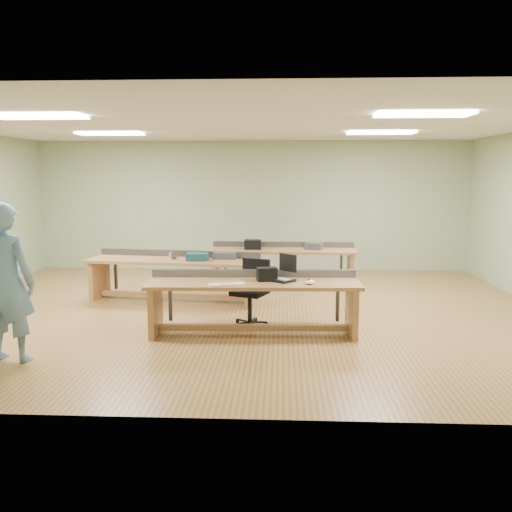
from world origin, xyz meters
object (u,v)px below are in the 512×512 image
(task_chair, at_px, (251,301))
(mug, at_px, (174,257))
(person, at_px, (7,283))
(workbench_mid, at_px, (174,270))
(workbench_front, at_px, (253,295))
(drinks_can, at_px, (171,256))
(parts_bin_teal, at_px, (197,257))
(laptop_base, at_px, (282,280))
(parts_bin_grey, at_px, (225,255))
(camera_bag, at_px, (267,274))
(workbench_back, at_px, (283,259))

(task_chair, distance_m, mug, 2.12)
(person, bearing_deg, workbench_mid, -104.81)
(workbench_front, bearing_deg, task_chair, 94.89)
(drinks_can, bearing_deg, parts_bin_teal, -12.61)
(mug, height_order, drinks_can, drinks_can)
(workbench_mid, bearing_deg, laptop_base, -37.99)
(parts_bin_grey, bearing_deg, laptop_base, -63.64)
(mug, bearing_deg, workbench_front, -52.25)
(camera_bag, bearing_deg, workbench_back, 72.60)
(parts_bin_grey, distance_m, drinks_can, 0.95)
(camera_bag, bearing_deg, task_chair, 106.89)
(parts_bin_grey, bearing_deg, parts_bin_teal, -153.65)
(person, bearing_deg, workbench_front, -148.38)
(workbench_mid, relative_size, camera_bag, 11.25)
(workbench_back, relative_size, laptop_base, 9.22)
(parts_bin_teal, bearing_deg, mug, 165.01)
(camera_bag, bearing_deg, parts_bin_grey, 98.24)
(workbench_front, distance_m, laptop_base, 0.45)
(camera_bag, height_order, task_chair, task_chair)
(workbench_mid, distance_m, laptop_base, 2.72)
(camera_bag, relative_size, task_chair, 0.28)
(workbench_back, distance_m, mug, 2.38)
(person, height_order, task_chair, person)
(workbench_mid, relative_size, workbench_back, 1.06)
(workbench_mid, distance_m, workbench_back, 2.36)
(camera_bag, distance_m, mug, 2.54)
(workbench_front, bearing_deg, mug, 125.67)
(person, bearing_deg, workbench_back, -117.49)
(workbench_mid, height_order, camera_bag, camera_bag)
(workbench_mid, bearing_deg, mug, -74.61)
(parts_bin_teal, bearing_deg, parts_bin_grey, 26.35)
(camera_bag, bearing_deg, parts_bin_teal, 111.65)
(workbench_front, distance_m, drinks_can, 2.49)
(workbench_mid, height_order, parts_bin_teal, parts_bin_teal)
(workbench_mid, height_order, workbench_back, same)
(laptop_base, bearing_deg, parts_bin_grey, 158.56)
(mug, bearing_deg, drinks_can, -168.86)
(laptop_base, distance_m, mug, 2.70)
(parts_bin_teal, xyz_separation_m, parts_bin_grey, (0.45, 0.22, -0.01))
(parts_bin_teal, relative_size, mug, 3.28)
(drinks_can, bearing_deg, camera_bag, -47.42)
(workbench_front, xyz_separation_m, mug, (-1.50, 1.94, 0.24))
(task_chair, relative_size, drinks_can, 8.04)
(workbench_mid, relative_size, task_chair, 3.16)
(camera_bag, relative_size, drinks_can, 2.25)
(task_chair, xyz_separation_m, drinks_can, (-1.49, 1.48, 0.45))
(parts_bin_teal, bearing_deg, workbench_front, -59.72)
(laptop_base, height_order, drinks_can, drinks_can)
(workbench_front, height_order, person, person)
(workbench_front, xyz_separation_m, person, (-2.85, -1.25, 0.40))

